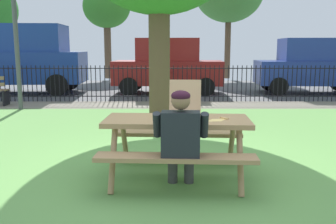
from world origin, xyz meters
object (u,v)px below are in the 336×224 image
at_px(picnic_table_foreground, 176,132).
at_px(far_tree_midleft, 105,8).
at_px(pizza_slice_on_table, 216,119).
at_px(adult_at_table, 179,137).
at_px(parked_car_far_left, 16,57).
at_px(pizza_box_open, 183,108).
at_px(parked_car_left, 167,66).
at_px(lamp_post_walkway, 12,8).
at_px(parked_car_center, 310,65).

bearing_deg(picnic_table_foreground, far_tree_midleft, 102.03).
xyz_separation_m(pizza_slice_on_table, far_tree_midleft, (-3.88, 15.97, 2.98)).
height_order(adult_at_table, parked_car_far_left, parked_car_far_left).
bearing_deg(far_tree_midleft, pizza_slice_on_table, -76.34).
bearing_deg(pizza_box_open, parked_car_left, 91.35).
bearing_deg(lamp_post_walkway, picnic_table_foreground, -52.65).
xyz_separation_m(parked_car_far_left, parked_car_center, (10.65, -0.00, -0.29)).
distance_m(pizza_slice_on_table, far_tree_midleft, 16.70).
bearing_deg(adult_at_table, parked_car_center, 61.89).
height_order(parked_car_left, far_tree_midleft, far_tree_midleft).
height_order(pizza_box_open, parked_car_left, parked_car_left).
bearing_deg(pizza_box_open, pizza_slice_on_table, -28.03).
relative_size(picnic_table_foreground, pizza_slice_on_table, 6.43).
bearing_deg(pizza_slice_on_table, parked_car_left, 93.82).
distance_m(lamp_post_walkway, parked_car_far_left, 4.13).
distance_m(adult_at_table, lamp_post_walkway, 7.46).
bearing_deg(adult_at_table, pizza_box_open, 83.44).
height_order(parked_car_far_left, parked_car_left, parked_car_far_left).
distance_m(pizza_slice_on_table, parked_car_left, 9.11).
distance_m(picnic_table_foreground, lamp_post_walkway, 7.07).
relative_size(picnic_table_foreground, adult_at_table, 1.57).
bearing_deg(parked_car_center, adult_at_table, -118.11).
xyz_separation_m(pizza_box_open, adult_at_table, (-0.07, -0.62, -0.22)).
bearing_deg(far_tree_midleft, lamp_post_walkway, -93.91).
bearing_deg(parked_car_left, picnic_table_foreground, -89.30).
bearing_deg(parked_car_center, pizza_box_open, -119.40).
height_order(pizza_box_open, lamp_post_walkway, lamp_post_walkway).
relative_size(pizza_box_open, pizza_slice_on_table, 1.68).
xyz_separation_m(picnic_table_foreground, far_tree_midleft, (-3.38, 15.88, 3.16)).
bearing_deg(picnic_table_foreground, parked_car_far_left, 121.67).
bearing_deg(parked_car_center, lamp_post_walkway, -158.53).
height_order(pizza_box_open, parked_car_far_left, parked_car_far_left).
height_order(pizza_slice_on_table, adult_at_table, adult_at_table).
bearing_deg(lamp_post_walkway, parked_car_left, 42.20).
height_order(lamp_post_walkway, parked_car_center, lamp_post_walkway).
xyz_separation_m(parked_car_far_left, far_tree_midleft, (2.16, 6.88, 2.46)).
distance_m(picnic_table_foreground, parked_car_left, 9.00).
xyz_separation_m(parked_car_center, far_tree_midleft, (-8.48, 6.88, 2.75)).
height_order(adult_at_table, lamp_post_walkway, lamp_post_walkway).
bearing_deg(pizza_box_open, parked_car_far_left, 122.47).
height_order(picnic_table_foreground, pizza_box_open, pizza_box_open).
relative_size(adult_at_table, parked_car_center, 0.30).
bearing_deg(lamp_post_walkway, parked_car_far_left, 111.79).
height_order(lamp_post_walkway, parked_car_left, lamp_post_walkway).
xyz_separation_m(pizza_box_open, parked_car_far_left, (-5.65, 8.87, 0.43)).
bearing_deg(pizza_slice_on_table, pizza_box_open, 151.97).
bearing_deg(parked_car_far_left, pizza_slice_on_table, -56.36).
xyz_separation_m(picnic_table_foreground, lamp_post_walkway, (-4.10, 5.37, 2.06)).
height_order(picnic_table_foreground, parked_car_center, parked_car_center).
distance_m(adult_at_table, parked_car_left, 9.50).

